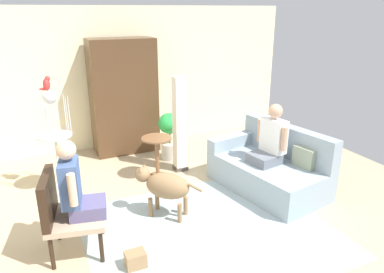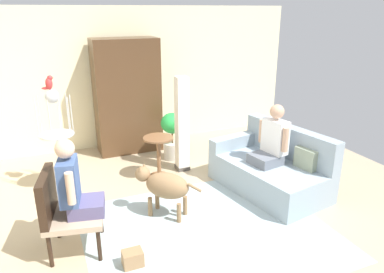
{
  "view_description": "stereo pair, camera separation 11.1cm",
  "coord_description": "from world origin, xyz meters",
  "px_view_note": "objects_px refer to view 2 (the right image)",
  "views": [
    {
      "loc": [
        -1.49,
        -3.49,
        2.45
      ],
      "look_at": [
        0.23,
        0.31,
        0.98
      ],
      "focal_mm": 34.06,
      "sensor_mm": 36.0,
      "label": 1
    },
    {
      "loc": [
        -1.39,
        -3.54,
        2.45
      ],
      "look_at": [
        0.23,
        0.31,
        0.98
      ],
      "focal_mm": 34.06,
      "sensor_mm": 36.0,
      "label": 2
    }
  ],
  "objects_px": {
    "couch": "(271,169)",
    "bird_cage_stand": "(57,134)",
    "dog": "(165,185)",
    "parrot": "(49,83)",
    "column_lamp": "(182,125)",
    "person_on_couch": "(272,141)",
    "round_end_table": "(159,154)",
    "potted_plant": "(172,132)",
    "person_on_armchair": "(74,185)",
    "armchair": "(62,207)",
    "handbag": "(133,258)",
    "armoire_cabinet": "(127,96)"
  },
  "relations": [
    {
      "from": "person_on_armchair",
      "to": "column_lamp",
      "type": "bearing_deg",
      "value": 40.18
    },
    {
      "from": "bird_cage_stand",
      "to": "column_lamp",
      "type": "relative_size",
      "value": 0.97
    },
    {
      "from": "couch",
      "to": "armchair",
      "type": "distance_m",
      "value": 2.86
    },
    {
      "from": "person_on_couch",
      "to": "potted_plant",
      "type": "bearing_deg",
      "value": 118.71
    },
    {
      "from": "handbag",
      "to": "couch",
      "type": "bearing_deg",
      "value": 21.7
    },
    {
      "from": "dog",
      "to": "person_on_couch",
      "type": "bearing_deg",
      "value": 2.65
    },
    {
      "from": "armchair",
      "to": "armoire_cabinet",
      "type": "distance_m",
      "value": 3.01
    },
    {
      "from": "person_on_couch",
      "to": "parrot",
      "type": "bearing_deg",
      "value": 156.8
    },
    {
      "from": "round_end_table",
      "to": "parrot",
      "type": "height_order",
      "value": "parrot"
    },
    {
      "from": "bird_cage_stand",
      "to": "column_lamp",
      "type": "xyz_separation_m",
      "value": [
        1.82,
        -0.04,
        -0.08
      ]
    },
    {
      "from": "person_on_armchair",
      "to": "potted_plant",
      "type": "distance_m",
      "value": 2.65
    },
    {
      "from": "potted_plant",
      "to": "armoire_cabinet",
      "type": "bearing_deg",
      "value": 128.38
    },
    {
      "from": "couch",
      "to": "person_on_armchair",
      "type": "bearing_deg",
      "value": -171.71
    },
    {
      "from": "round_end_table",
      "to": "dog",
      "type": "relative_size",
      "value": 0.99
    },
    {
      "from": "couch",
      "to": "bird_cage_stand",
      "type": "xyz_separation_m",
      "value": [
        -2.75,
        1.13,
        0.53
      ]
    },
    {
      "from": "person_on_couch",
      "to": "column_lamp",
      "type": "relative_size",
      "value": 0.55
    },
    {
      "from": "bird_cage_stand",
      "to": "handbag",
      "type": "xyz_separation_m",
      "value": [
        0.51,
        -2.03,
        -0.74
      ]
    },
    {
      "from": "bird_cage_stand",
      "to": "potted_plant",
      "type": "distance_m",
      "value": 1.91
    },
    {
      "from": "armchair",
      "to": "round_end_table",
      "type": "height_order",
      "value": "armchair"
    },
    {
      "from": "round_end_table",
      "to": "potted_plant",
      "type": "xyz_separation_m",
      "value": [
        0.45,
        0.63,
        0.09
      ]
    },
    {
      "from": "parrot",
      "to": "potted_plant",
      "type": "xyz_separation_m",
      "value": [
        1.85,
        0.43,
        -1.06
      ]
    },
    {
      "from": "person_on_couch",
      "to": "bird_cage_stand",
      "type": "height_order",
      "value": "bird_cage_stand"
    },
    {
      "from": "column_lamp",
      "to": "parrot",
      "type": "bearing_deg",
      "value": 178.7
    },
    {
      "from": "parrot",
      "to": "column_lamp",
      "type": "bearing_deg",
      "value": -1.3
    },
    {
      "from": "round_end_table",
      "to": "parrot",
      "type": "bearing_deg",
      "value": 171.93
    },
    {
      "from": "parrot",
      "to": "column_lamp",
      "type": "distance_m",
      "value": 2.0
    },
    {
      "from": "dog",
      "to": "parrot",
      "type": "relative_size",
      "value": 3.58
    },
    {
      "from": "couch",
      "to": "column_lamp",
      "type": "height_order",
      "value": "column_lamp"
    },
    {
      "from": "couch",
      "to": "potted_plant",
      "type": "bearing_deg",
      "value": 120.35
    },
    {
      "from": "dog",
      "to": "potted_plant",
      "type": "height_order",
      "value": "potted_plant"
    },
    {
      "from": "armchair",
      "to": "round_end_table",
      "type": "xyz_separation_m",
      "value": [
        1.47,
        1.3,
        -0.14
      ]
    },
    {
      "from": "person_on_armchair",
      "to": "handbag",
      "type": "relative_size",
      "value": 4.05
    },
    {
      "from": "dog",
      "to": "parrot",
      "type": "xyz_separation_m",
      "value": [
        -1.14,
        1.24,
        1.13
      ]
    },
    {
      "from": "round_end_table",
      "to": "handbag",
      "type": "distance_m",
      "value": 2.05
    },
    {
      "from": "person_on_armchair",
      "to": "bird_cage_stand",
      "type": "height_order",
      "value": "bird_cage_stand"
    },
    {
      "from": "bird_cage_stand",
      "to": "parrot",
      "type": "distance_m",
      "value": 0.71
    },
    {
      "from": "person_on_armchair",
      "to": "handbag",
      "type": "height_order",
      "value": "person_on_armchair"
    },
    {
      "from": "bird_cage_stand",
      "to": "armoire_cabinet",
      "type": "height_order",
      "value": "armoire_cabinet"
    },
    {
      "from": "person_on_couch",
      "to": "bird_cage_stand",
      "type": "bearing_deg",
      "value": 156.69
    },
    {
      "from": "column_lamp",
      "to": "person_on_armchair",
      "type": "bearing_deg",
      "value": -139.82
    },
    {
      "from": "couch",
      "to": "armchair",
      "type": "relative_size",
      "value": 1.94
    },
    {
      "from": "person_on_couch",
      "to": "potted_plant",
      "type": "distance_m",
      "value": 1.85
    },
    {
      "from": "couch",
      "to": "armchair",
      "type": "height_order",
      "value": "armchair"
    },
    {
      "from": "round_end_table",
      "to": "armoire_cabinet",
      "type": "distance_m",
      "value": 1.49
    },
    {
      "from": "armchair",
      "to": "bird_cage_stand",
      "type": "xyz_separation_m",
      "value": [
        0.08,
        1.5,
        0.31
      ]
    },
    {
      "from": "couch",
      "to": "handbag",
      "type": "distance_m",
      "value": 2.42
    },
    {
      "from": "armoire_cabinet",
      "to": "couch",
      "type": "bearing_deg",
      "value": -56.95
    },
    {
      "from": "bird_cage_stand",
      "to": "column_lamp",
      "type": "bearing_deg",
      "value": -1.31
    },
    {
      "from": "person_on_couch",
      "to": "handbag",
      "type": "xyz_separation_m",
      "value": [
        -2.2,
        -0.86,
        -0.66
      ]
    },
    {
      "from": "person_on_armchair",
      "to": "handbag",
      "type": "distance_m",
      "value": 0.95
    }
  ]
}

